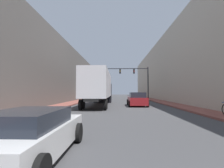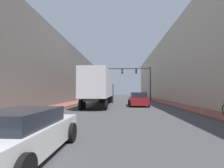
{
  "view_description": "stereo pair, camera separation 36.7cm",
  "coord_description": "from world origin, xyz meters",
  "px_view_note": "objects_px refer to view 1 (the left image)",
  "views": [
    {
      "loc": [
        -0.26,
        -0.05,
        1.72
      ],
      "look_at": [
        -0.75,
        15.71,
        2.39
      ],
      "focal_mm": 28.0,
      "sensor_mm": 36.0,
      "label": 1
    },
    {
      "loc": [
        0.1,
        -0.03,
        1.72
      ],
      "look_at": [
        -0.75,
        15.71,
        2.39
      ],
      "focal_mm": 28.0,
      "sensor_mm": 36.0,
      "label": 2
    }
  ],
  "objects_px": {
    "suv_car": "(137,99)",
    "traffic_signal_gantry": "(137,77)",
    "semi_truck": "(99,87)",
    "sedan_car": "(31,134)"
  },
  "relations": [
    {
      "from": "semi_truck",
      "to": "traffic_signal_gantry",
      "type": "relative_size",
      "value": 1.76
    },
    {
      "from": "semi_truck",
      "to": "traffic_signal_gantry",
      "type": "bearing_deg",
      "value": 62.05
    },
    {
      "from": "suv_car",
      "to": "traffic_signal_gantry",
      "type": "bearing_deg",
      "value": 83.09
    },
    {
      "from": "traffic_signal_gantry",
      "to": "sedan_car",
      "type": "bearing_deg",
      "value": -101.87
    },
    {
      "from": "sedan_car",
      "to": "suv_car",
      "type": "bearing_deg",
      "value": 74.49
    },
    {
      "from": "semi_truck",
      "to": "suv_car",
      "type": "height_order",
      "value": "semi_truck"
    },
    {
      "from": "semi_truck",
      "to": "sedan_car",
      "type": "distance_m",
      "value": 17.39
    },
    {
      "from": "semi_truck",
      "to": "suv_car",
      "type": "bearing_deg",
      "value": -11.61
    },
    {
      "from": "semi_truck",
      "to": "sedan_car",
      "type": "relative_size",
      "value": 3.36
    },
    {
      "from": "suv_car",
      "to": "traffic_signal_gantry",
      "type": "height_order",
      "value": "traffic_signal_gantry"
    }
  ]
}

